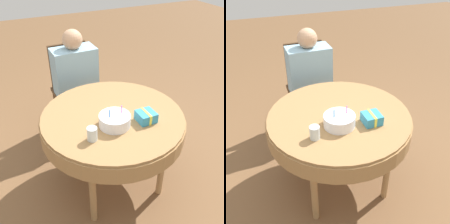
# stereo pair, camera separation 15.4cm
# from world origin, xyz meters

# --- Properties ---
(ground_plane) EXTENTS (12.00, 12.00, 0.00)m
(ground_plane) POSITION_xyz_m (0.00, 0.00, 0.00)
(ground_plane) COLOR brown
(dining_table) EXTENTS (1.08, 1.08, 0.71)m
(dining_table) POSITION_xyz_m (0.00, 0.00, 0.62)
(dining_table) COLOR #9E7547
(dining_table) RESTS_ON ground_plane
(chair) EXTENTS (0.44, 0.44, 0.93)m
(chair) POSITION_xyz_m (-0.01, 0.91, 0.51)
(chair) COLOR #4C331E
(chair) RESTS_ON ground_plane
(person) EXTENTS (0.42, 0.33, 1.12)m
(person) POSITION_xyz_m (-0.01, 0.81, 0.68)
(person) COLOR tan
(person) RESTS_ON ground_plane
(birthday_cake) EXTENTS (0.22, 0.22, 0.14)m
(birthday_cake) POSITION_xyz_m (-0.04, -0.13, 0.75)
(birthday_cake) COLOR white
(birthday_cake) RESTS_ON dining_table
(drinking_glass) EXTENTS (0.07, 0.07, 0.09)m
(drinking_glass) POSITION_xyz_m (-0.24, -0.21, 0.75)
(drinking_glass) COLOR silver
(drinking_glass) RESTS_ON dining_table
(gift_box) EXTENTS (0.13, 0.13, 0.08)m
(gift_box) POSITION_xyz_m (0.18, -0.17, 0.74)
(gift_box) COLOR teal
(gift_box) RESTS_ON dining_table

